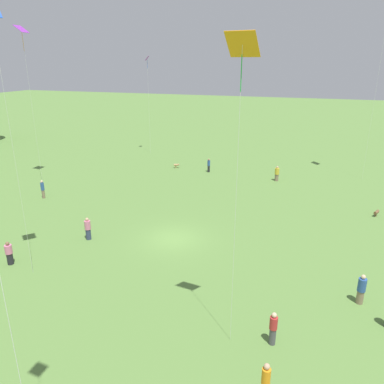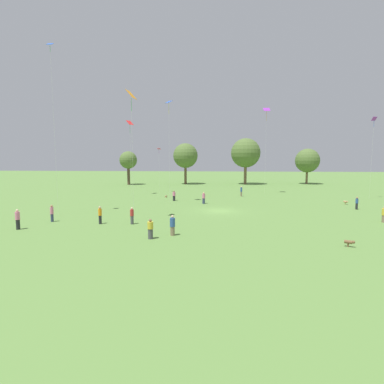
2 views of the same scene
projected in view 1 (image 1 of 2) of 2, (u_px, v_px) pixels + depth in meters
ground_plane at (174, 239)px, 27.82m from camera, size 240.00×240.00×0.00m
person_1 at (9, 253)px, 24.13m from camera, size 0.65×0.65×1.61m
person_2 at (273, 328)px, 17.23m from camera, size 0.39×0.39×1.72m
person_3 at (277, 174)px, 41.07m from camera, size 0.60×0.60×1.68m
person_4 at (361, 289)px, 20.16m from camera, size 0.62×0.62×1.76m
person_5 at (88, 229)px, 27.51m from camera, size 0.61×0.61×1.72m
person_6 at (43, 189)px, 35.83m from camera, size 0.34×0.34×1.79m
person_7 at (209, 165)px, 44.34m from camera, size 0.35×0.35×1.65m
person_8 at (266, 382)px, 14.28m from camera, size 0.48×0.48×1.79m
kite_2 at (22, 35)px, 36.56m from camera, size 1.26×1.08×15.82m
kite_7 at (242, 56)px, 13.58m from camera, size 0.95×1.26×13.51m
kite_8 at (147, 65)px, 49.97m from camera, size 0.83×0.64×13.18m
dog_0 at (377, 212)px, 31.80m from camera, size 0.72×0.51×0.52m
dog_1 at (176, 165)px, 46.18m from camera, size 0.48×0.70×0.55m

